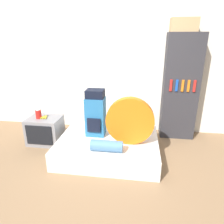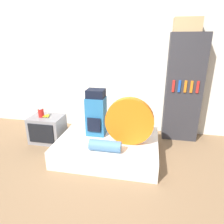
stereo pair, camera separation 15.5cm
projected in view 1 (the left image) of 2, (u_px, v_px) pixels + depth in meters
ground_plane at (89, 190)px, 2.54m from camera, size 16.00×16.00×0.00m
wall_back at (111, 67)px, 3.95m from camera, size 8.00×0.05×2.60m
bed at (109, 146)px, 3.31m from camera, size 1.59×1.27×0.29m
backpack at (95, 113)px, 3.27m from camera, size 0.31×0.29×0.77m
tent_bag at (130, 121)px, 2.99m from camera, size 0.73×0.13×0.73m
sleeping_roll at (107, 146)px, 2.85m from camera, size 0.46×0.16×0.16m
television at (45, 130)px, 3.65m from camera, size 0.59×0.47×0.48m
canister at (38, 114)px, 3.53m from camera, size 0.10×0.10×0.17m
banana_bunch at (45, 117)px, 3.57m from camera, size 0.13×0.17×0.03m
bookshelf at (180, 88)px, 3.68m from camera, size 0.62×0.35×1.92m
cardboard_box at (184, 25)px, 3.34m from camera, size 0.44×0.27×0.23m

